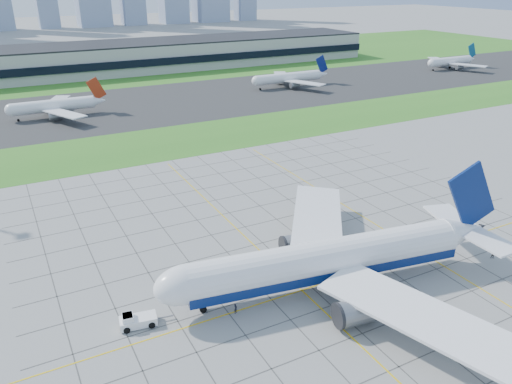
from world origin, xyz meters
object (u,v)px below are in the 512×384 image
crew_near (236,309)px  distant_jet_3 (451,61)px  airliner (329,260)px  distant_jet_2 (289,78)px  distant_jet_1 (55,105)px  crew_far (494,254)px  pushback_tug (136,320)px

crew_near → distant_jet_3: size_ratio=0.04×
airliner → distant_jet_3: bearing=46.7°
airliner → distant_jet_2: bearing=69.9°
distant_jet_1 → crew_near: bearing=-86.8°
distant_jet_2 → distant_jet_3: same height
crew_far → distant_jet_3: distant_jet_3 is taller
airliner → crew_far: airliner is taller
distant_jet_3 → pushback_tug: bearing=-147.4°
airliner → distant_jet_1: size_ratio=1.51×
airliner → distant_jet_1: 146.23m
distant_jet_2 → airliner: bearing=-119.1°
airliner → distant_jet_2: airliner is taller
pushback_tug → airliner: bearing=-0.0°
distant_jet_1 → airliner: bearing=-80.0°
distant_jet_2 → distant_jet_3: (110.72, -0.49, -0.00)m
crew_near → crew_far: (51.54, -7.92, 0.06)m
distant_jet_1 → distant_jet_3: (220.43, 6.59, 0.00)m
distant_jet_3 → distant_jet_1: bearing=-178.3°
crew_far → distant_jet_2: (50.14, 158.13, 3.57)m
crew_far → pushback_tug: bearing=-154.9°
pushback_tug → crew_near: 15.71m
pushback_tug → distant_jet_2: (116.79, 145.89, 3.46)m
distant_jet_1 → distant_jet_2: same height
distant_jet_2 → distant_jet_1: bearing=-176.3°
airliner → pushback_tug: size_ratio=7.63×
pushback_tug → crew_near: bearing=-7.0°
airliner → distant_jet_2: size_ratio=1.51×
distant_jet_1 → distant_jet_2: size_ratio=1.00×
distant_jet_1 → distant_jet_3: size_ratio=1.00×
airliner → distant_jet_1: airliner is taller
distant_jet_1 → crew_far: bearing=-68.5°
crew_near → distant_jet_2: size_ratio=0.04×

